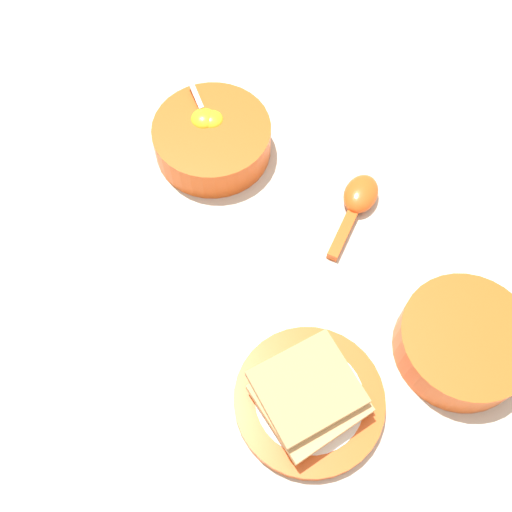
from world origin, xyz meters
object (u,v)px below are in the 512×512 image
at_px(toast_sandwich, 309,394).
at_px(congee_bowl, 463,342).
at_px(toast_plate, 309,400).
at_px(egg_bowl, 212,138).
at_px(soup_spoon, 358,200).

distance_m(toast_sandwich, congee_bowl, 0.20).
relative_size(toast_plate, congee_bowl, 1.12).
xyz_separation_m(egg_bowl, congee_bowl, (-0.21, 0.37, 0.00)).
distance_m(egg_bowl, toast_plate, 0.38).
height_order(egg_bowl, toast_plate, egg_bowl).
bearing_deg(toast_sandwich, toast_plate, 177.47).
bearing_deg(toast_plate, egg_bowl, -87.14).
height_order(toast_plate, soup_spoon, soup_spoon).
height_order(toast_sandwich, congee_bowl, toast_sandwich).
bearing_deg(congee_bowl, egg_bowl, -60.21).
xyz_separation_m(toast_plate, toast_sandwich, (0.00, -0.00, 0.03)).
bearing_deg(toast_sandwich, congee_bowl, -176.44).
xyz_separation_m(toast_sandwich, soup_spoon, (-0.15, -0.24, -0.03)).
xyz_separation_m(egg_bowl, toast_plate, (-0.02, 0.38, -0.02)).
distance_m(toast_sandwich, soup_spoon, 0.28).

